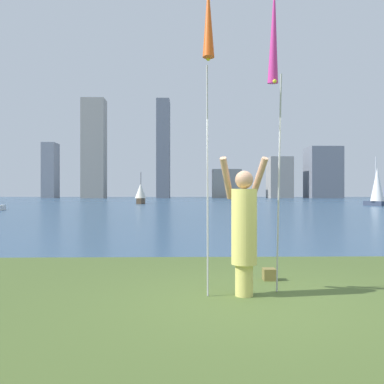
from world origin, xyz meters
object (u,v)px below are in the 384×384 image
bag (269,274)px  sailboat_3 (141,193)px  kite_flag_right (274,37)px  kite_flag_left (208,29)px  person (244,227)px  sailboat_4 (377,188)px

bag → sailboat_3: (-6.65, 45.24, 1.20)m
kite_flag_right → sailboat_3: 46.41m
kite_flag_left → sailboat_3: kite_flag_left is taller
person → kite_flag_right: 2.89m
kite_flag_right → sailboat_4: size_ratio=0.89×
kite_flag_left → sailboat_4: 43.45m
person → kite_flag_left: bearing=-176.2°
person → kite_flag_left: 2.77m
kite_flag_left → sailboat_4: size_ratio=0.84×
kite_flag_right → bag: bearing=84.8°
kite_flag_left → sailboat_4: bearing=62.3°
bag → sailboat_4: bearing=62.8°
sailboat_3 → kite_flag_right: bearing=-81.8°
sailboat_4 → sailboat_3: bearing=162.8°
person → bag: bearing=50.3°
kite_flag_left → kite_flag_right: 1.16m
kite_flag_left → sailboat_4: sailboat_4 is taller
sailboat_4 → kite_flag_left: bearing=-117.7°
person → kite_flag_right: (0.51, 0.41, 2.81)m
bag → sailboat_3: size_ratio=0.06×
bag → sailboat_3: 45.74m
person → sailboat_3: (-6.08, 46.27, 0.33)m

